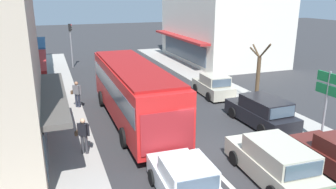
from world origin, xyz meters
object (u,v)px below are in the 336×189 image
(pedestrian_browsing_midblock, at_px, (77,93))
(wagon_queue_far_back, at_px, (274,162))
(parked_hatchback_kerb_third, at_px, (213,86))
(sedan_queue_gap_filler, at_px, (187,183))
(city_bus, at_px, (133,89))
(street_tree_right, at_px, (258,77))
(directional_road_sign, at_px, (328,91))
(traffic_light_downstreet, at_px, (71,38))
(parked_wagon_kerb_second, at_px, (262,112))
(pedestrian_with_handbag_near, at_px, (83,134))

(pedestrian_browsing_midblock, bearing_deg, wagon_queue_far_back, -60.28)
(parked_hatchback_kerb_third, bearing_deg, sedan_queue_gap_filler, -121.90)
(city_bus, height_order, street_tree_right, street_tree_right)
(wagon_queue_far_back, bearing_deg, parked_hatchback_kerb_third, 74.35)
(sedan_queue_gap_filler, bearing_deg, pedestrian_browsing_midblock, 103.26)
(directional_road_sign, distance_m, pedestrian_browsing_midblock, 13.85)
(directional_road_sign, bearing_deg, traffic_light_downstreet, 113.19)
(parked_hatchback_kerb_third, bearing_deg, pedestrian_browsing_midblock, 177.51)
(parked_wagon_kerb_second, relative_size, pedestrian_browsing_midblock, 2.79)
(pedestrian_browsing_midblock, bearing_deg, traffic_light_downstreet, 86.67)
(sedan_queue_gap_filler, relative_size, pedestrian_browsing_midblock, 2.61)
(directional_road_sign, relative_size, street_tree_right, 0.87)
(sedan_queue_gap_filler, bearing_deg, parked_hatchback_kerb_third, 58.10)
(parked_hatchback_kerb_third, xyz_separation_m, pedestrian_with_handbag_near, (-9.50, -6.07, 0.36))
(street_tree_right, relative_size, pedestrian_browsing_midblock, 2.53)
(city_bus, height_order, directional_road_sign, directional_road_sign)
(parked_hatchback_kerb_third, distance_m, pedestrian_with_handbag_near, 11.28)
(street_tree_right, xyz_separation_m, pedestrian_browsing_midblock, (-10.64, 3.41, -0.89))
(parked_wagon_kerb_second, height_order, pedestrian_with_handbag_near, pedestrian_with_handbag_near)
(sedan_queue_gap_filler, bearing_deg, street_tree_right, 43.29)
(wagon_queue_far_back, relative_size, directional_road_sign, 1.27)
(city_bus, height_order, parked_hatchback_kerb_third, city_bus)
(wagon_queue_far_back, distance_m, traffic_light_downstreet, 24.31)
(parked_hatchback_kerb_third, bearing_deg, street_tree_right, -64.18)
(directional_road_sign, bearing_deg, pedestrian_browsing_midblock, 137.51)
(traffic_light_downstreet, xyz_separation_m, street_tree_right, (9.90, -16.07, -0.90))
(directional_road_sign, xyz_separation_m, street_tree_right, (0.50, 5.88, -0.75))
(parked_hatchback_kerb_third, relative_size, pedestrian_with_handbag_near, 2.30)
(wagon_queue_far_back, height_order, pedestrian_with_handbag_near, pedestrian_with_handbag_near)
(city_bus, xyz_separation_m, sedan_queue_gap_filler, (-0.16, -7.75, -1.22))
(parked_wagon_kerb_second, distance_m, pedestrian_browsing_midblock, 10.97)
(sedan_queue_gap_filler, relative_size, parked_wagon_kerb_second, 0.94)
(city_bus, bearing_deg, parked_hatchback_kerb_third, 23.85)
(parked_wagon_kerb_second, distance_m, pedestrian_with_handbag_near, 9.46)
(city_bus, bearing_deg, sedan_queue_gap_filler, -91.18)
(directional_road_sign, bearing_deg, sedan_queue_gap_filler, -167.29)
(parked_hatchback_kerb_third, bearing_deg, city_bus, -156.15)
(parked_hatchback_kerb_third, bearing_deg, pedestrian_with_handbag_near, -147.43)
(directional_road_sign, relative_size, pedestrian_with_handbag_near, 2.21)
(city_bus, bearing_deg, street_tree_right, -1.20)
(wagon_queue_far_back, xyz_separation_m, parked_wagon_kerb_second, (2.89, 4.84, 0.00))
(sedan_queue_gap_filler, xyz_separation_m, directional_road_sign, (7.55, 1.70, 2.04))
(traffic_light_downstreet, height_order, street_tree_right, traffic_light_downstreet)
(sedan_queue_gap_filler, relative_size, traffic_light_downstreet, 1.01)
(parked_wagon_kerb_second, height_order, traffic_light_downstreet, traffic_light_downstreet)
(pedestrian_browsing_midblock, bearing_deg, city_bus, -49.70)
(sedan_queue_gap_filler, distance_m, traffic_light_downstreet, 23.83)
(traffic_light_downstreet, bearing_deg, parked_hatchback_kerb_third, -57.10)
(sedan_queue_gap_filler, xyz_separation_m, street_tree_right, (8.05, 7.58, 1.29))
(city_bus, xyz_separation_m, parked_hatchback_kerb_third, (6.43, 2.84, -1.17))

